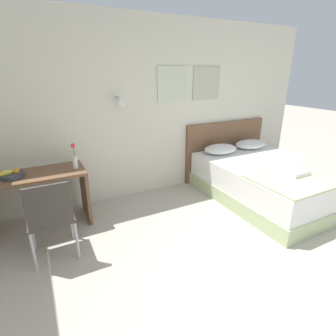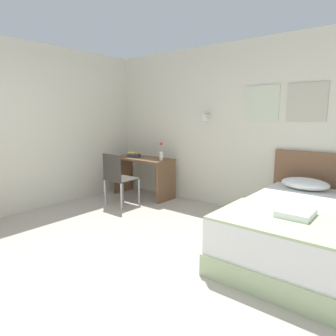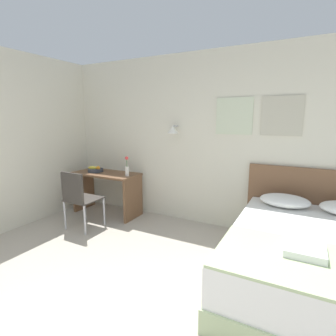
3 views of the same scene
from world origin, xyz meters
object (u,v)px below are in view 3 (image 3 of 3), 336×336
Objects in this scene: headboard at (314,208)px; pillow_left at (285,201)px; folded_towel_near_foot at (305,249)px; desk_chair at (79,196)px; bed at (313,263)px; fruit_bowl at (95,170)px; flower_vase at (127,169)px; throw_blanket at (318,265)px; desk at (107,185)px.

pillow_left is (-0.34, -0.29, 0.13)m from headboard.
folded_towel_near_foot is 3.04m from desk_chair.
bed is 3.52m from fruit_bowl.
fruit_bowl is (-3.32, 1.15, 0.15)m from folded_towel_near_foot.
flower_vase is at bearing 166.00° from bed.
headboard reaches higher than bed.
folded_towel_near_foot reaches higher than bed.
flower_vase reaches higher than desk_chair.
desk is at bearing 157.50° from throw_blanket.
pillow_left is at bearing 16.21° from desk_chair.
desk is at bearing -173.71° from headboard.
fruit_bowl is (-0.32, 0.71, 0.24)m from desk_chair.
folded_towel_near_foot is at bearing -78.90° from pillow_left.
bed is at bearing -66.57° from pillow_left.
desk is (-3.20, 1.32, -0.07)m from throw_blanket.
pillow_left is at bearing 113.43° from bed.
folded_towel_near_foot is 2.87m from flower_vase.
throw_blanket reaches higher than bed.
bed is 1.10m from headboard.
desk is 0.34m from fruit_bowl.
flower_vase is at bearing -4.97° from desk.
pillow_left is at bearing 103.74° from throw_blanket.
flower_vase is (-2.72, -0.39, 0.34)m from headboard.
throw_blanket is 1.31× the size of desk.
fruit_bowl is (-3.08, -0.09, 0.13)m from pillow_left.
desk_chair is (-3.10, -1.09, 0.01)m from headboard.
fruit_bowl is at bearing 168.52° from bed.
pillow_left is 2.88m from desk_chair.
headboard is 1.45× the size of desk.
desk_chair is (-3.10, 0.58, -0.05)m from throw_blanket.
bed is at bearing 90.00° from throw_blanket.
desk is at bearing -178.73° from pillow_left.
headboard is 5.18× the size of flower_vase.
flower_vase reaches higher than folded_towel_near_foot.
fruit_bowl is at bearing 160.86° from folded_towel_near_foot.
fruit_bowl is (-3.42, -0.38, 0.26)m from headboard.
pillow_left is 0.51× the size of desk.
throw_blanket is at bearing -56.77° from folded_towel_near_foot.
bed is at bearing -14.00° from flower_vase.
fruit_bowl reaches higher than pillow_left.
headboard reaches higher than desk.
headboard is 2.82× the size of pillow_left.
folded_towel_near_foot is 3.52m from fruit_bowl.
fruit_bowl is 0.71m from flower_vase.
desk_chair is 0.82m from fruit_bowl.
desk_chair reaches higher than bed.
flower_vase is at bearing -177.47° from pillow_left.
headboard is at bearing 90.00° from bed.
headboard is at bearing 19.40° from desk_chair.
fruit_bowl reaches higher than throw_blanket.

